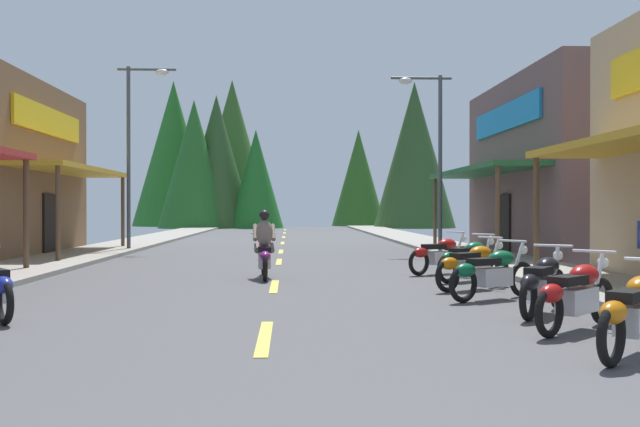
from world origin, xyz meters
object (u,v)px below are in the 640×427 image
(streetlamp_right, at_px, (431,138))
(motorcycle_parked_right_2, at_px, (543,282))
(rider_cruising_lead, at_px, (264,250))
(motorcycle_parked_right_3, at_px, (492,272))
(motorcycle_parked_right_1, at_px, (576,294))
(motorcycle_parked_right_6, at_px, (440,254))
(motorcycle_parked_right_0, at_px, (636,311))
(streetlamp_left, at_px, (137,133))
(motorcycle_parked_right_4, at_px, (473,265))
(motorcycle_parked_right_5, at_px, (469,259))

(streetlamp_right, height_order, motorcycle_parked_right_2, streetlamp_right)
(rider_cruising_lead, bearing_deg, motorcycle_parked_right_3, -137.20)
(motorcycle_parked_right_1, bearing_deg, motorcycle_parked_right_6, 48.27)
(motorcycle_parked_right_0, bearing_deg, motorcycle_parked_right_3, 46.77)
(motorcycle_parked_right_1, bearing_deg, motorcycle_parked_right_3, 51.11)
(streetlamp_left, height_order, motorcycle_parked_right_1, streetlamp_left)
(motorcycle_parked_right_4, relative_size, motorcycle_parked_right_5, 1.04)
(streetlamp_right, relative_size, motorcycle_parked_right_3, 3.38)
(streetlamp_left, height_order, motorcycle_parked_right_4, streetlamp_left)
(motorcycle_parked_right_2, distance_m, motorcycle_parked_right_5, 4.94)
(motorcycle_parked_right_1, distance_m, motorcycle_parked_right_2, 1.41)
(motorcycle_parked_right_5, distance_m, rider_cruising_lead, 4.58)
(streetlamp_right, xyz_separation_m, motorcycle_parked_right_0, (-1.29, -17.50, -3.62))
(streetlamp_right, bearing_deg, motorcycle_parked_right_5, -96.50)
(streetlamp_right, height_order, motorcycle_parked_right_0, streetlamp_right)
(motorcycle_parked_right_0, height_order, motorcycle_parked_right_1, same)
(motorcycle_parked_right_0, relative_size, motorcycle_parked_right_1, 0.96)
(motorcycle_parked_right_0, distance_m, motorcycle_parked_right_6, 9.64)
(streetlamp_left, xyz_separation_m, motorcycle_parked_right_2, (9.48, -16.19, -3.93))
(motorcycle_parked_right_0, bearing_deg, streetlamp_right, 40.34)
(streetlamp_left, relative_size, motorcycle_parked_right_4, 3.79)
(motorcycle_parked_right_1, xyz_separation_m, motorcycle_parked_right_3, (-0.18, 3.19, 0.00))
(streetlamp_right, relative_size, motorcycle_parked_right_1, 3.82)
(motorcycle_parked_right_4, bearing_deg, motorcycle_parked_right_0, -123.65)
(motorcycle_parked_right_0, height_order, motorcycle_parked_right_5, same)
(motorcycle_parked_right_1, relative_size, motorcycle_parked_right_2, 0.92)
(motorcycle_parked_right_4, bearing_deg, motorcycle_parked_right_5, 43.45)
(motorcycle_parked_right_0, xyz_separation_m, motorcycle_parked_right_4, (-0.14, 6.28, 0.00))
(motorcycle_parked_right_5, distance_m, motorcycle_parked_right_6, 1.73)
(streetlamp_right, xyz_separation_m, motorcycle_parked_right_6, (-1.35, -7.86, -3.62))
(motorcycle_parked_right_4, bearing_deg, streetlamp_right, 47.79)
(streetlamp_right, distance_m, motorcycle_parked_right_0, 17.91)
(streetlamp_left, relative_size, motorcycle_parked_right_5, 3.94)
(motorcycle_parked_right_3, distance_m, rider_cruising_lead, 5.72)
(motorcycle_parked_right_6, bearing_deg, motorcycle_parked_right_3, -125.03)
(motorcycle_parked_right_6, bearing_deg, streetlamp_right, 46.67)
(streetlamp_left, relative_size, motorcycle_parked_right_1, 4.16)
(motorcycle_parked_right_3, bearing_deg, streetlamp_right, 51.60)
(motorcycle_parked_right_2, distance_m, rider_cruising_lead, 7.22)
(streetlamp_right, xyz_separation_m, motorcycle_parked_right_3, (-1.47, -12.72, -3.62))
(motorcycle_parked_right_5, bearing_deg, motorcycle_parked_right_4, -139.68)
(motorcycle_parked_right_6, bearing_deg, rider_cruising_lead, 158.42)
(motorcycle_parked_right_4, height_order, rider_cruising_lead, rider_cruising_lead)
(rider_cruising_lead, bearing_deg, motorcycle_parked_right_2, -146.00)
(motorcycle_parked_right_0, bearing_deg, motorcycle_parked_right_5, 43.12)
(motorcycle_parked_right_2, relative_size, rider_cruising_lead, 0.84)
(streetlamp_left, xyz_separation_m, streetlamp_right, (10.69, -1.69, -0.31))
(streetlamp_left, relative_size, motorcycle_parked_right_3, 3.67)
(motorcycle_parked_right_0, xyz_separation_m, motorcycle_parked_right_1, (-0.00, 1.59, 0.00))
(streetlamp_right, xyz_separation_m, rider_cruising_lead, (-5.60, -8.76, -3.46))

